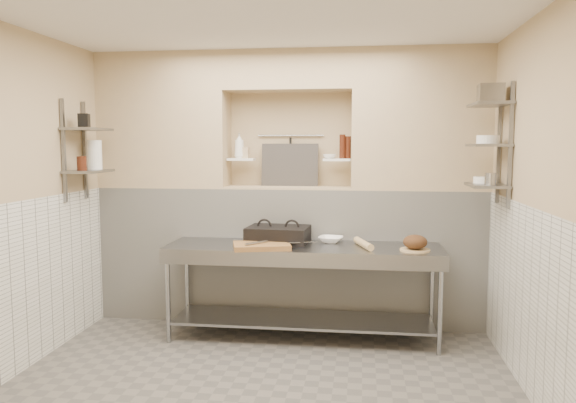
% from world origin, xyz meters
% --- Properties ---
extents(floor, '(4.00, 3.90, 0.10)m').
position_xyz_m(floor, '(0.00, 0.00, -0.05)').
color(floor, '#625D56').
rests_on(floor, ground).
extents(ceiling, '(4.00, 3.90, 0.10)m').
position_xyz_m(ceiling, '(0.00, 0.00, 2.85)').
color(ceiling, silver).
rests_on(ceiling, ground).
extents(wall_left, '(0.10, 3.90, 2.80)m').
position_xyz_m(wall_left, '(-2.05, 0.00, 1.40)').
color(wall_left, tan).
rests_on(wall_left, ground).
extents(wall_right, '(0.10, 3.90, 2.80)m').
position_xyz_m(wall_right, '(2.05, 0.00, 1.40)').
color(wall_right, tan).
rests_on(wall_right, ground).
extents(wall_back, '(4.00, 0.10, 2.80)m').
position_xyz_m(wall_back, '(0.00, 2.00, 1.40)').
color(wall_back, tan).
rests_on(wall_back, ground).
extents(wall_front, '(4.00, 0.10, 2.80)m').
position_xyz_m(wall_front, '(0.00, -2.00, 1.40)').
color(wall_front, tan).
rests_on(wall_front, ground).
extents(backwall_lower, '(4.00, 0.40, 1.40)m').
position_xyz_m(backwall_lower, '(0.00, 1.75, 0.70)').
color(backwall_lower, silver).
rests_on(backwall_lower, floor).
extents(alcove_sill, '(1.30, 0.40, 0.02)m').
position_xyz_m(alcove_sill, '(0.00, 1.75, 1.41)').
color(alcove_sill, tan).
rests_on(alcove_sill, backwall_lower).
extents(backwall_pillar_left, '(1.35, 0.40, 1.40)m').
position_xyz_m(backwall_pillar_left, '(-1.33, 1.75, 2.10)').
color(backwall_pillar_left, tan).
rests_on(backwall_pillar_left, backwall_lower).
extents(backwall_pillar_right, '(1.35, 0.40, 1.40)m').
position_xyz_m(backwall_pillar_right, '(1.33, 1.75, 2.10)').
color(backwall_pillar_right, tan).
rests_on(backwall_pillar_right, backwall_lower).
extents(backwall_header, '(1.30, 0.40, 0.40)m').
position_xyz_m(backwall_header, '(0.00, 1.75, 2.60)').
color(backwall_header, tan).
rests_on(backwall_header, backwall_lower).
extents(wainscot_left, '(0.02, 3.90, 1.40)m').
position_xyz_m(wainscot_left, '(-1.99, 0.00, 0.70)').
color(wainscot_left, silver).
rests_on(wainscot_left, floor).
extents(wainscot_right, '(0.02, 3.90, 1.40)m').
position_xyz_m(wainscot_right, '(1.99, 0.00, 0.70)').
color(wainscot_right, silver).
rests_on(wainscot_right, floor).
extents(alcove_shelf_left, '(0.28, 0.16, 0.02)m').
position_xyz_m(alcove_shelf_left, '(-0.50, 1.75, 1.70)').
color(alcove_shelf_left, white).
rests_on(alcove_shelf_left, backwall_lower).
extents(alcove_shelf_right, '(0.28, 0.16, 0.02)m').
position_xyz_m(alcove_shelf_right, '(0.50, 1.75, 1.70)').
color(alcove_shelf_right, white).
rests_on(alcove_shelf_right, backwall_lower).
extents(utensil_rail, '(0.70, 0.02, 0.02)m').
position_xyz_m(utensil_rail, '(0.00, 1.92, 1.95)').
color(utensil_rail, gray).
rests_on(utensil_rail, wall_back).
extents(hanging_steel, '(0.02, 0.02, 0.30)m').
position_xyz_m(hanging_steel, '(0.00, 1.90, 1.78)').
color(hanging_steel, black).
rests_on(hanging_steel, utensil_rail).
extents(splash_panel, '(0.60, 0.08, 0.45)m').
position_xyz_m(splash_panel, '(0.00, 1.85, 1.64)').
color(splash_panel, '#383330').
rests_on(splash_panel, alcove_sill).
extents(shelf_rail_left_a, '(0.03, 0.03, 0.95)m').
position_xyz_m(shelf_rail_left_a, '(-1.98, 1.25, 1.80)').
color(shelf_rail_left_a, slate).
rests_on(shelf_rail_left_a, wall_left).
extents(shelf_rail_left_b, '(0.03, 0.03, 0.95)m').
position_xyz_m(shelf_rail_left_b, '(-1.98, 0.85, 1.80)').
color(shelf_rail_left_b, slate).
rests_on(shelf_rail_left_b, wall_left).
extents(wall_shelf_left_lower, '(0.30, 0.50, 0.02)m').
position_xyz_m(wall_shelf_left_lower, '(-1.84, 1.05, 1.60)').
color(wall_shelf_left_lower, slate).
rests_on(wall_shelf_left_lower, wall_left).
extents(wall_shelf_left_upper, '(0.30, 0.50, 0.03)m').
position_xyz_m(wall_shelf_left_upper, '(-1.84, 1.05, 2.00)').
color(wall_shelf_left_upper, slate).
rests_on(wall_shelf_left_upper, wall_left).
extents(shelf_rail_right_a, '(0.03, 0.03, 1.05)m').
position_xyz_m(shelf_rail_right_a, '(1.98, 1.25, 1.85)').
color(shelf_rail_right_a, slate).
rests_on(shelf_rail_right_a, wall_right).
extents(shelf_rail_right_b, '(0.03, 0.03, 1.05)m').
position_xyz_m(shelf_rail_right_b, '(1.98, 0.85, 1.85)').
color(shelf_rail_right_b, slate).
rests_on(shelf_rail_right_b, wall_right).
extents(wall_shelf_right_lower, '(0.30, 0.50, 0.02)m').
position_xyz_m(wall_shelf_right_lower, '(1.84, 1.05, 1.50)').
color(wall_shelf_right_lower, slate).
rests_on(wall_shelf_right_lower, wall_right).
extents(wall_shelf_right_mid, '(0.30, 0.50, 0.02)m').
position_xyz_m(wall_shelf_right_mid, '(1.84, 1.05, 1.85)').
color(wall_shelf_right_mid, slate).
rests_on(wall_shelf_right_mid, wall_right).
extents(wall_shelf_right_upper, '(0.30, 0.50, 0.03)m').
position_xyz_m(wall_shelf_right_upper, '(1.84, 1.05, 2.20)').
color(wall_shelf_right_upper, slate).
rests_on(wall_shelf_right_upper, wall_right).
extents(prep_table, '(2.60, 0.70, 0.90)m').
position_xyz_m(prep_table, '(0.21, 1.18, 0.64)').
color(prep_table, gray).
rests_on(prep_table, floor).
extents(panini_press, '(0.62, 0.47, 0.16)m').
position_xyz_m(panini_press, '(-0.05, 1.32, 0.98)').
color(panini_press, black).
rests_on(panini_press, prep_table).
extents(cutting_board, '(0.59, 0.48, 0.05)m').
position_xyz_m(cutting_board, '(-0.16, 1.01, 0.92)').
color(cutting_board, brown).
rests_on(cutting_board, prep_table).
extents(knife_blade, '(0.28, 0.11, 0.01)m').
position_xyz_m(knife_blade, '(0.21, 1.11, 0.95)').
color(knife_blade, gray).
rests_on(knife_blade, cutting_board).
extents(tongs, '(0.18, 0.22, 0.02)m').
position_xyz_m(tongs, '(-0.20, 0.97, 0.96)').
color(tongs, gray).
rests_on(tongs, cutting_board).
extents(mixing_bowl, '(0.28, 0.28, 0.06)m').
position_xyz_m(mixing_bowl, '(0.46, 1.41, 0.93)').
color(mixing_bowl, white).
rests_on(mixing_bowl, prep_table).
extents(rolling_pin, '(0.19, 0.43, 0.07)m').
position_xyz_m(rolling_pin, '(0.78, 1.19, 0.93)').
color(rolling_pin, tan).
rests_on(rolling_pin, prep_table).
extents(bread_board, '(0.27, 0.27, 0.02)m').
position_xyz_m(bread_board, '(1.24, 1.07, 0.91)').
color(bread_board, tan).
rests_on(bread_board, prep_table).
extents(bread_loaf, '(0.22, 0.22, 0.13)m').
position_xyz_m(bread_loaf, '(1.24, 1.07, 0.98)').
color(bread_loaf, '#4C2D19').
rests_on(bread_loaf, bread_board).
extents(bottle_soap, '(0.12, 0.12, 0.26)m').
position_xyz_m(bottle_soap, '(-0.52, 1.74, 1.84)').
color(bottle_soap, white).
rests_on(bottle_soap, alcove_shelf_left).
extents(jar_alcove, '(0.08, 0.08, 0.12)m').
position_xyz_m(jar_alcove, '(-0.46, 1.75, 1.77)').
color(jar_alcove, tan).
rests_on(jar_alcove, alcove_shelf_left).
extents(bowl_alcove, '(0.16, 0.16, 0.04)m').
position_xyz_m(bowl_alcove, '(0.42, 1.75, 1.73)').
color(bowl_alcove, white).
rests_on(bowl_alcove, alcove_shelf_right).
extents(condiment_a, '(0.06, 0.06, 0.23)m').
position_xyz_m(condiment_a, '(0.61, 1.76, 1.83)').
color(condiment_a, '#3A160B').
rests_on(condiment_a, alcove_shelf_right).
extents(condiment_b, '(0.06, 0.06, 0.24)m').
position_xyz_m(condiment_b, '(0.55, 1.74, 1.83)').
color(condiment_b, '#3A160B').
rests_on(condiment_b, alcove_shelf_right).
extents(condiment_c, '(0.06, 0.06, 0.11)m').
position_xyz_m(condiment_c, '(0.57, 1.77, 1.77)').
color(condiment_c, white).
rests_on(condiment_c, alcove_shelf_right).
extents(jug_left, '(0.14, 0.14, 0.28)m').
position_xyz_m(jug_left, '(-1.84, 1.18, 1.75)').
color(jug_left, white).
rests_on(jug_left, wall_shelf_left_lower).
extents(jar_left, '(0.09, 0.09, 0.13)m').
position_xyz_m(jar_left, '(-1.84, 0.92, 1.68)').
color(jar_left, '#3A160B').
rests_on(jar_left, wall_shelf_left_lower).
extents(box_left_upper, '(0.11, 0.11, 0.13)m').
position_xyz_m(box_left_upper, '(-1.84, 0.99, 2.08)').
color(box_left_upper, black).
rests_on(box_left_upper, wall_shelf_left_upper).
extents(bowl_right, '(0.19, 0.19, 0.06)m').
position_xyz_m(bowl_right, '(1.84, 1.16, 1.54)').
color(bowl_right, white).
rests_on(bowl_right, wall_shelf_right_lower).
extents(canister_right, '(0.10, 0.10, 0.10)m').
position_xyz_m(canister_right, '(1.84, 0.90, 1.56)').
color(canister_right, gray).
rests_on(canister_right, wall_shelf_right_lower).
extents(bowl_right_mid, '(0.19, 0.19, 0.07)m').
position_xyz_m(bowl_right_mid, '(1.84, 1.07, 1.90)').
color(bowl_right_mid, white).
rests_on(bowl_right_mid, wall_shelf_right_mid).
extents(basket_right, '(0.22, 0.26, 0.16)m').
position_xyz_m(basket_right, '(1.84, 1.03, 2.29)').
color(basket_right, gray).
rests_on(basket_right, wall_shelf_right_upper).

